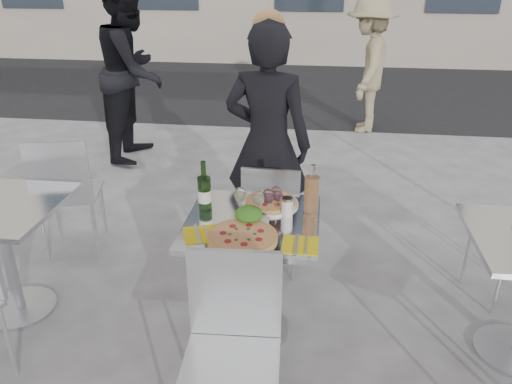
# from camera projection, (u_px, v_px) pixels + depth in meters

# --- Properties ---
(ground) EXTENTS (80.00, 80.00, 0.00)m
(ground) POSITION_uv_depth(u_px,v_px,m) (253.00, 330.00, 3.01)
(ground) COLOR slate
(street_asphalt) EXTENTS (24.00, 5.00, 0.00)m
(street_asphalt) POSITION_uv_depth(u_px,v_px,m) (302.00, 87.00, 8.86)
(street_asphalt) COLOR black
(street_asphalt) RESTS_ON ground
(main_table) EXTENTS (0.72, 0.72, 0.75)m
(main_table) POSITION_uv_depth(u_px,v_px,m) (253.00, 254.00, 2.79)
(main_table) COLOR #B7BABF
(main_table) RESTS_ON ground
(side_table_left) EXTENTS (0.72, 0.72, 0.75)m
(side_table_left) POSITION_uv_depth(u_px,v_px,m) (3.00, 236.00, 2.96)
(side_table_left) COLOR #B7BABF
(side_table_left) RESTS_ON ground
(chair_far) EXTENTS (0.39, 0.40, 0.84)m
(chair_far) POSITION_uv_depth(u_px,v_px,m) (272.00, 210.00, 3.37)
(chair_far) COLOR silver
(chair_far) RESTS_ON ground
(chair_near) EXTENTS (0.44, 0.45, 0.91)m
(chair_near) POSITION_uv_depth(u_px,v_px,m) (233.00, 338.00, 2.16)
(chair_near) COLOR silver
(chair_near) RESTS_ON ground
(side_chair_lfar) EXTENTS (0.52, 0.53, 0.93)m
(side_chair_lfar) POSITION_uv_depth(u_px,v_px,m) (65.00, 187.00, 3.58)
(side_chair_lfar) COLOR silver
(side_chair_lfar) RESTS_ON ground
(woman_diner) EXTENTS (0.68, 0.51, 1.71)m
(woman_diner) POSITION_uv_depth(u_px,v_px,m) (268.00, 144.00, 3.51)
(woman_diner) COLOR black
(woman_diner) RESTS_ON ground
(pedestrian_a) EXTENTS (0.73, 0.94, 1.91)m
(pedestrian_a) POSITION_uv_depth(u_px,v_px,m) (133.00, 71.00, 5.34)
(pedestrian_a) COLOR black
(pedestrian_a) RESTS_ON ground
(pedestrian_b) EXTENTS (0.77, 1.15, 1.66)m
(pedestrian_b) POSITION_uv_depth(u_px,v_px,m) (368.00, 66.00, 6.26)
(pedestrian_b) COLOR #94845F
(pedestrian_b) RESTS_ON ground
(pizza_near) EXTENTS (0.36, 0.36, 0.02)m
(pizza_near) POSITION_uv_depth(u_px,v_px,m) (242.00, 236.00, 2.52)
(pizza_near) COLOR tan
(pizza_near) RESTS_ON main_table
(pizza_far) EXTENTS (0.32, 0.32, 0.03)m
(pizza_far) POSITION_uv_depth(u_px,v_px,m) (270.00, 202.00, 2.87)
(pizza_far) COLOR white
(pizza_far) RESTS_ON main_table
(salad_plate) EXTENTS (0.22, 0.22, 0.09)m
(salad_plate) POSITION_uv_depth(u_px,v_px,m) (249.00, 215.00, 2.67)
(salad_plate) COLOR white
(salad_plate) RESTS_ON main_table
(wine_bottle) EXTENTS (0.07, 0.08, 0.29)m
(wine_bottle) POSITION_uv_depth(u_px,v_px,m) (204.00, 192.00, 2.76)
(wine_bottle) COLOR #23481B
(wine_bottle) RESTS_ON main_table
(carafe) EXTENTS (0.08, 0.08, 0.29)m
(carafe) POSITION_uv_depth(u_px,v_px,m) (312.00, 194.00, 2.72)
(carafe) COLOR tan
(carafe) RESTS_ON main_table
(sugar_shaker) EXTENTS (0.06, 0.06, 0.11)m
(sugar_shaker) POSITION_uv_depth(u_px,v_px,m) (287.00, 207.00, 2.73)
(sugar_shaker) COLOR white
(sugar_shaker) RESTS_ON main_table
(wineglass_white_a) EXTENTS (0.07, 0.07, 0.16)m
(wineglass_white_a) POSITION_uv_depth(u_px,v_px,m) (240.00, 195.00, 2.73)
(wineglass_white_a) COLOR white
(wineglass_white_a) RESTS_ON main_table
(wineglass_white_b) EXTENTS (0.07, 0.07, 0.16)m
(wineglass_white_b) POSITION_uv_depth(u_px,v_px,m) (259.00, 199.00, 2.69)
(wineglass_white_b) COLOR white
(wineglass_white_b) RESTS_ON main_table
(wineglass_red_a) EXTENTS (0.07, 0.07, 0.16)m
(wineglass_red_a) POSITION_uv_depth(u_px,v_px,m) (268.00, 197.00, 2.71)
(wineglass_red_a) COLOR white
(wineglass_red_a) RESTS_ON main_table
(wineglass_red_b) EXTENTS (0.07, 0.07, 0.16)m
(wineglass_red_b) POSITION_uv_depth(u_px,v_px,m) (276.00, 195.00, 2.74)
(wineglass_red_b) COLOR white
(wineglass_red_b) RESTS_ON main_table
(napkin_left) EXTENTS (0.23, 0.23, 0.01)m
(napkin_left) POSITION_uv_depth(u_px,v_px,m) (201.00, 234.00, 2.56)
(napkin_left) COLOR yellow
(napkin_left) RESTS_ON main_table
(napkin_right) EXTENTS (0.18, 0.20, 0.01)m
(napkin_right) POSITION_uv_depth(u_px,v_px,m) (300.00, 245.00, 2.46)
(napkin_right) COLOR yellow
(napkin_right) RESTS_ON main_table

